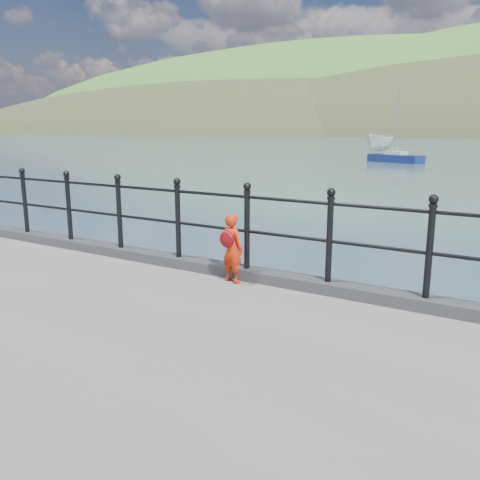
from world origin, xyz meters
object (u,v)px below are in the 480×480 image
Objects in this scene: railing at (211,217)px; child at (232,248)px; launch_white at (379,142)px; sailboat_port at (395,159)px.

railing is 0.67m from child.
child is at bearing -65.02° from launch_white.
child is 64.05m from launch_white.
sailboat_port is at bearing 101.22° from railing.
child is at bearing -26.60° from railing.
railing is 2.44× the size of sailboat_port.
railing reaches higher than child.
child is at bearing -57.09° from sailboat_port.
launch_white is at bearing 131.20° from sailboat_port.
railing is 19.16× the size of child.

